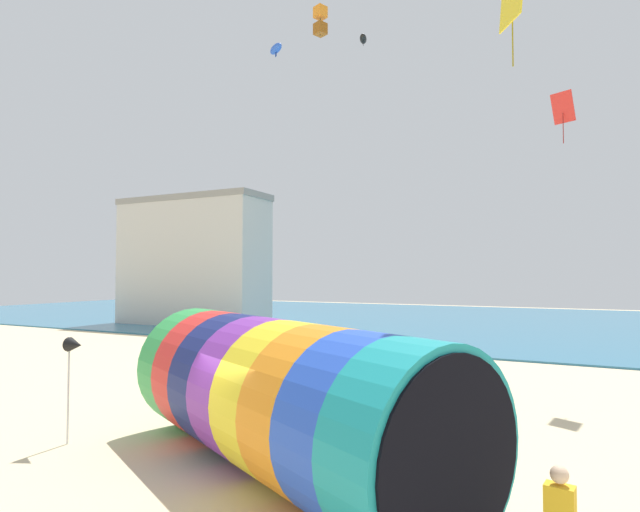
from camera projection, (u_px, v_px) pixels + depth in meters
name	position (u px, v px, depth m)	size (l,w,h in m)	color
ground_plane	(252.00, 480.00, 10.15)	(120.00, 120.00, 0.00)	beige
sea	(490.00, 322.00, 43.45)	(120.00, 40.00, 0.10)	teal
giant_inflatable_tube	(279.00, 396.00, 10.56)	(9.59, 7.06, 3.21)	green
kite_black_parafoil	(363.00, 39.00, 25.20)	(0.63, 1.01, 0.49)	black
kite_red_diamond	(563.00, 108.00, 18.90)	(0.88, 0.68, 1.93)	red
kite_orange_box	(320.00, 21.00, 24.65)	(0.68, 0.68, 1.49)	orange
kite_blue_parafoil	(276.00, 49.00, 31.14)	(1.53, 1.36, 0.78)	blue
bystander_near_water	(265.00, 356.00, 20.65)	(0.32, 0.41, 1.56)	#726651
promenade_building	(192.00, 261.00, 41.24)	(13.16, 4.31, 10.60)	beige
beach_flag	(74.00, 349.00, 12.27)	(0.47, 0.36, 2.63)	silver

